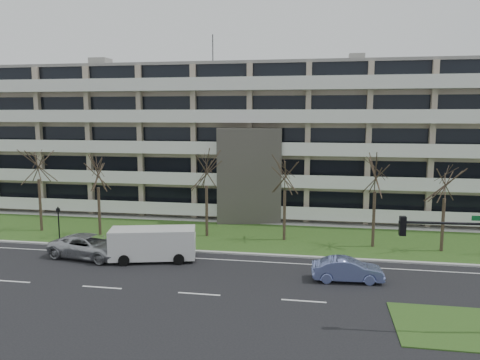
% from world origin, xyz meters
% --- Properties ---
extents(ground, '(160.00, 160.00, 0.00)m').
position_xyz_m(ground, '(0.00, 0.00, 0.00)').
color(ground, black).
rests_on(ground, ground).
extents(grass_verge, '(90.00, 10.00, 0.06)m').
position_xyz_m(grass_verge, '(0.00, 13.00, 0.03)').
color(grass_verge, '#234C19').
rests_on(grass_verge, ground).
extents(curb, '(90.00, 0.35, 0.12)m').
position_xyz_m(curb, '(0.00, 8.00, 0.06)').
color(curb, '#B2B2AD').
rests_on(curb, ground).
extents(sidewalk, '(90.00, 2.00, 0.08)m').
position_xyz_m(sidewalk, '(0.00, 18.50, 0.04)').
color(sidewalk, '#B2B2AD').
rests_on(sidewalk, ground).
extents(grass_median, '(7.00, 5.00, 0.06)m').
position_xyz_m(grass_median, '(14.00, -2.00, 0.03)').
color(grass_median, '#234C19').
rests_on(grass_median, ground).
extents(lane_edge_line, '(90.00, 0.12, 0.01)m').
position_xyz_m(lane_edge_line, '(0.00, 6.50, 0.01)').
color(lane_edge_line, white).
rests_on(lane_edge_line, ground).
extents(apartment_building, '(60.50, 15.10, 18.75)m').
position_xyz_m(apartment_building, '(-0.01, 25.32, 7.61)').
color(apartment_building, tan).
rests_on(apartment_building, ground).
extents(silver_pickup, '(6.32, 3.71, 1.65)m').
position_xyz_m(silver_pickup, '(-9.55, 5.40, 0.83)').
color(silver_pickup, '#AFB0B6').
rests_on(silver_pickup, ground).
extents(blue_sedan, '(4.47, 1.83, 1.44)m').
position_xyz_m(blue_sedan, '(8.54, 3.68, 0.72)').
color(blue_sedan, '#7584CC').
rests_on(blue_sedan, ground).
extents(white_van, '(6.29, 3.56, 2.30)m').
position_xyz_m(white_van, '(-4.73, 5.55, 1.38)').
color(white_van, silver).
rests_on(white_van, ground).
extents(traffic_signal, '(4.90, 0.57, 5.68)m').
position_xyz_m(traffic_signal, '(13.55, -2.47, 3.67)').
color(traffic_signal, black).
rests_on(traffic_signal, ground).
extents(pedestrian_signal, '(0.28, 0.24, 2.73)m').
position_xyz_m(pedestrian_signal, '(-14.50, 9.62, 1.74)').
color(pedestrian_signal, black).
rests_on(pedestrian_signal, ground).
extents(tree_1, '(4.15, 4.15, 8.30)m').
position_xyz_m(tree_1, '(-17.51, 11.79, 6.46)').
color(tree_1, '#382B21').
rests_on(tree_1, ground).
extents(tree_2, '(3.70, 3.70, 7.40)m').
position_xyz_m(tree_2, '(-11.74, 11.36, 5.75)').
color(tree_2, '#382B21').
rests_on(tree_2, ground).
extents(tree_3, '(3.89, 3.89, 7.78)m').
position_xyz_m(tree_3, '(-2.61, 12.50, 6.05)').
color(tree_3, '#382B21').
rests_on(tree_3, ground).
extents(tree_4, '(3.70, 3.70, 7.40)m').
position_xyz_m(tree_4, '(3.93, 12.35, 5.75)').
color(tree_4, '#382B21').
rests_on(tree_4, ground).
extents(tree_5, '(3.92, 3.92, 7.85)m').
position_xyz_m(tree_5, '(10.89, 11.62, 6.10)').
color(tree_5, '#382B21').
rests_on(tree_5, ground).
extents(tree_6, '(3.64, 3.64, 7.28)m').
position_xyz_m(tree_6, '(15.87, 11.26, 5.66)').
color(tree_6, '#382B21').
rests_on(tree_6, ground).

